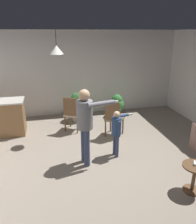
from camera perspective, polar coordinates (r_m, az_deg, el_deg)
ground at (r=4.96m, az=2.67°, el=-12.32°), size 7.68×7.68×0.00m
wall_back at (r=7.43m, az=-3.84°, el=9.90°), size 6.40×0.10×2.70m
kitchen_counter at (r=6.46m, az=-23.66°, el=-1.38°), size 1.26×0.66×0.95m
side_table_by_couch at (r=4.29m, az=23.45°, el=-14.65°), size 0.44×0.44×0.52m
person_adult at (r=4.41m, az=-3.26°, el=-1.94°), size 0.83×0.46×1.62m
person_child at (r=4.84m, az=4.83°, el=-4.29°), size 0.53×0.38×1.07m
dining_chair_by_counter at (r=5.79m, az=4.02°, el=-1.36°), size 0.59×0.59×1.00m
dining_chair_near_wall at (r=6.14m, az=-6.65°, el=-0.16°), size 0.57×0.57×1.00m
potted_plant_corner at (r=6.92m, az=-5.26°, el=1.76°), size 0.58×0.58×0.89m
potted_plant_by_wall at (r=7.28m, az=4.82°, el=1.98°), size 0.48×0.48×0.74m
spare_remote_on_table at (r=4.21m, az=23.57°, el=-11.95°), size 0.11×0.13×0.04m
ceiling_light_pendant at (r=5.39m, az=-10.61°, el=15.45°), size 0.32×0.32×0.55m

